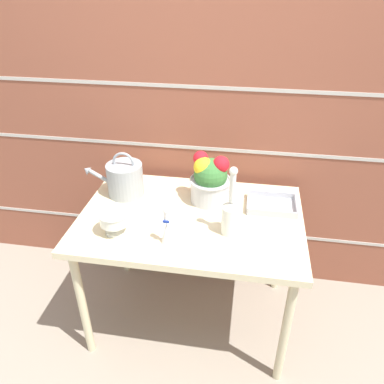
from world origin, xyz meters
name	(u,v)px	position (x,y,z in m)	size (l,w,h in m)	color
ground_plane	(191,314)	(0.00, 0.00, 0.00)	(12.00, 12.00, 0.00)	gray
brick_wall	(205,117)	(0.00, 0.48, 1.10)	(3.60, 0.08, 2.20)	brown
patio_table	(191,227)	(0.00, 0.00, 0.67)	(1.14, 0.78, 0.74)	beige
watering_can	(125,179)	(-0.40, 0.16, 0.83)	(0.34, 0.20, 0.26)	#93999E
crystal_pedestal_bowl	(114,219)	(-0.33, -0.20, 0.82)	(0.15, 0.15, 0.12)	silver
flower_planter	(210,179)	(0.08, 0.17, 0.87)	(0.22, 0.22, 0.28)	#BCBCC1
glass_decanter	(231,214)	(0.21, -0.11, 0.85)	(0.09, 0.09, 0.35)	silver
figurine_vase	(167,229)	(-0.07, -0.23, 0.82)	(0.06, 0.06, 0.19)	white
wire_tray	(272,205)	(0.41, 0.15, 0.75)	(0.26, 0.20, 0.04)	#B7B7BC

